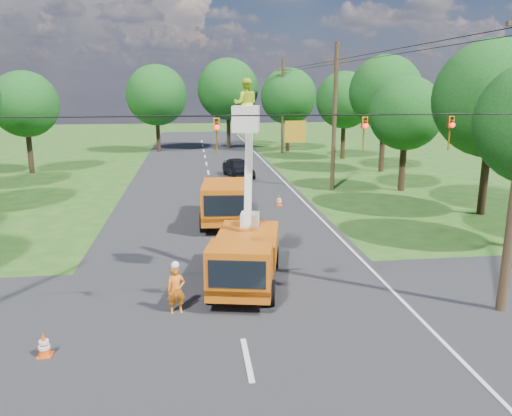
{
  "coord_description": "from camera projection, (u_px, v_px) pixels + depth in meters",
  "views": [
    {
      "loc": [
        -1.28,
        -11.81,
        7.06
      ],
      "look_at": [
        1.05,
        6.41,
        2.6
      ],
      "focal_mm": 35.0,
      "sensor_mm": 36.0,
      "label": 1
    }
  ],
  "objects": [
    {
      "name": "ground",
      "position": [
        214.0,
        198.0,
        32.49
      ],
      "size": [
        140.0,
        140.0,
        0.0
      ],
      "primitive_type": "plane",
      "color": "#204C16",
      "rests_on": "ground"
    },
    {
      "name": "road_main",
      "position": [
        214.0,
        198.0,
        32.49
      ],
      "size": [
        12.0,
        100.0,
        0.06
      ],
      "primitive_type": "cube",
      "color": "black",
      "rests_on": "ground"
    },
    {
      "name": "road_cross",
      "position": [
        240.0,
        326.0,
        15.14
      ],
      "size": [
        56.0,
        10.0,
        0.07
      ],
      "primitive_type": "cube",
      "color": "black",
      "rests_on": "ground"
    },
    {
      "name": "edge_line",
      "position": [
        298.0,
        196.0,
        33.18
      ],
      "size": [
        0.12,
        90.0,
        0.02
      ],
      "primitive_type": "cube",
      "color": "silver",
      "rests_on": "ground"
    },
    {
      "name": "bucket_truck",
      "position": [
        245.0,
        244.0,
        17.89
      ],
      "size": [
        3.17,
        5.96,
        7.36
      ],
      "rotation": [
        0.0,
        0.0,
        -0.2
      ],
      "color": "#CA560E",
      "rests_on": "ground"
    },
    {
      "name": "second_truck",
      "position": [
        225.0,
        200.0,
        26.41
      ],
      "size": [
        2.88,
        6.43,
        2.35
      ],
      "rotation": [
        0.0,
        0.0,
        -0.07
      ],
      "color": "#CA560E",
      "rests_on": "ground"
    },
    {
      "name": "ground_worker",
      "position": [
        176.0,
        290.0,
        15.81
      ],
      "size": [
        0.64,
        0.47,
        1.61
      ],
      "primitive_type": "imported",
      "rotation": [
        0.0,
        0.0,
        0.16
      ],
      "color": "orange",
      "rests_on": "ground"
    },
    {
      "name": "distant_car",
      "position": [
        238.0,
        168.0,
        40.05
      ],
      "size": [
        2.63,
        4.71,
        1.51
      ],
      "primitive_type": "imported",
      "rotation": [
        0.0,
        0.0,
        0.2
      ],
      "color": "black",
      "rests_on": "ground"
    },
    {
      "name": "traffic_cone_2",
      "position": [
        243.0,
        249.0,
        21.22
      ],
      "size": [
        0.38,
        0.38,
        0.71
      ],
      "color": "#ED480C",
      "rests_on": "ground"
    },
    {
      "name": "traffic_cone_3",
      "position": [
        251.0,
        230.0,
        24.02
      ],
      "size": [
        0.38,
        0.38,
        0.71
      ],
      "color": "#ED480C",
      "rests_on": "ground"
    },
    {
      "name": "traffic_cone_4",
      "position": [
        44.0,
        345.0,
        13.33
      ],
      "size": [
        0.38,
        0.38,
        0.71
      ],
      "color": "#ED480C",
      "rests_on": "ground"
    },
    {
      "name": "traffic_cone_6",
      "position": [
        279.0,
        200.0,
        30.37
      ],
      "size": [
        0.38,
        0.38,
        0.71
      ],
      "color": "#ED480C",
      "rests_on": "ground"
    },
    {
      "name": "pole_right_mid",
      "position": [
        335.0,
        116.0,
        34.26
      ],
      "size": [
        1.8,
        0.3,
        10.0
      ],
      "color": "#4C3823",
      "rests_on": "ground"
    },
    {
      "name": "pole_right_far",
      "position": [
        283.0,
        106.0,
        53.54
      ],
      "size": [
        1.8,
        0.3,
        10.0
      ],
      "color": "#4C3823",
      "rests_on": "ground"
    },
    {
      "name": "signal_span",
      "position": [
        317.0,
        130.0,
        14.02
      ],
      "size": [
        18.0,
        0.29,
        1.07
      ],
      "color": "black",
      "rests_on": "ground"
    },
    {
      "name": "tree_left_f",
      "position": [
        25.0,
        104.0,
        40.89
      ],
      "size": [
        5.4,
        5.4,
        8.4
      ],
      "color": "#382616",
      "rests_on": "ground"
    },
    {
      "name": "tree_right_b",
      "position": [
        493.0,
        99.0,
        27.04
      ],
      "size": [
        6.4,
        6.4,
        9.65
      ],
      "color": "#382616",
      "rests_on": "ground"
    },
    {
      "name": "tree_right_c",
      "position": [
        406.0,
        114.0,
        33.83
      ],
      "size": [
        5.0,
        5.0,
        7.83
      ],
      "color": "#382616",
      "rests_on": "ground"
    },
    {
      "name": "tree_right_d",
      "position": [
        385.0,
        92.0,
        41.41
      ],
      "size": [
        6.0,
        6.0,
        9.7
      ],
      "color": "#382616",
      "rests_on": "ground"
    },
    {
      "name": "tree_right_e",
      "position": [
        345.0,
        100.0,
        49.2
      ],
      "size": [
        5.6,
        5.6,
        8.63
      ],
      "color": "#382616",
      "rests_on": "ground"
    },
    {
      "name": "tree_far_a",
      "position": [
        156.0,
        95.0,
        54.51
      ],
      "size": [
        6.6,
        6.6,
        9.5
      ],
      "color": "#382616",
      "rests_on": "ground"
    },
    {
      "name": "tree_far_b",
      "position": [
        228.0,
        89.0,
        57.28
      ],
      "size": [
        7.0,
        7.0,
        10.32
      ],
      "color": "#382616",
      "rests_on": "ground"
    },
    {
      "name": "tree_far_c",
      "position": [
        288.0,
        96.0,
        55.36
      ],
      "size": [
        6.2,
        6.2,
        9.18
      ],
      "color": "#382616",
      "rests_on": "ground"
    }
  ]
}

